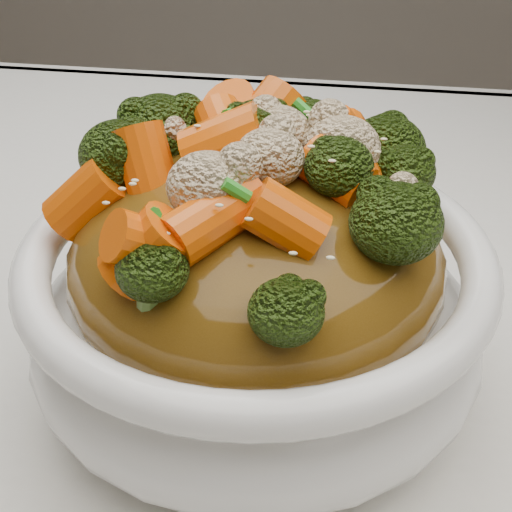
# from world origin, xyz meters

# --- Properties ---
(tablecloth) EXTENTS (1.20, 0.80, 0.04)m
(tablecloth) POSITION_xyz_m (0.00, 0.00, 0.73)
(tablecloth) COLOR silver
(tablecloth) RESTS_ON dining_table
(bowl) EXTENTS (0.29, 0.29, 0.09)m
(bowl) POSITION_xyz_m (0.00, -0.06, 0.79)
(bowl) COLOR white
(bowl) RESTS_ON tablecloth
(sauce_base) EXTENTS (0.23, 0.23, 0.10)m
(sauce_base) POSITION_xyz_m (0.00, -0.06, 0.83)
(sauce_base) COLOR #5D3D0F
(sauce_base) RESTS_ON bowl
(carrots) EXTENTS (0.23, 0.23, 0.05)m
(carrots) POSITION_xyz_m (0.00, -0.06, 0.89)
(carrots) COLOR #E15707
(carrots) RESTS_ON sauce_base
(broccoli) EXTENTS (0.23, 0.23, 0.05)m
(broccoli) POSITION_xyz_m (0.00, -0.06, 0.89)
(broccoli) COLOR black
(broccoli) RESTS_ON sauce_base
(cauliflower) EXTENTS (0.23, 0.23, 0.04)m
(cauliflower) POSITION_xyz_m (0.00, -0.06, 0.89)
(cauliflower) COLOR beige
(cauliflower) RESTS_ON sauce_base
(scallions) EXTENTS (0.17, 0.17, 0.02)m
(scallions) POSITION_xyz_m (0.00, -0.06, 0.89)
(scallions) COLOR #299322
(scallions) RESTS_ON sauce_base
(sesame_seeds) EXTENTS (0.21, 0.21, 0.01)m
(sesame_seeds) POSITION_xyz_m (0.00, -0.06, 0.89)
(sesame_seeds) COLOR beige
(sesame_seeds) RESTS_ON sauce_base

